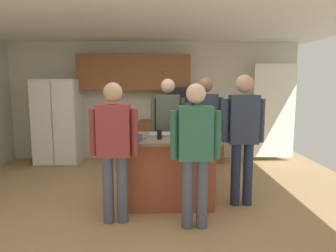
{
  "coord_description": "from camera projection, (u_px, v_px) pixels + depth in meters",
  "views": [
    {
      "loc": [
        0.22,
        -3.97,
        1.65
      ],
      "look_at": [
        0.29,
        0.45,
        1.05
      ],
      "focal_mm": 32.07,
      "sensor_mm": 36.0,
      "label": 1
    }
  ],
  "objects": [
    {
      "name": "floor",
      "position": [
        147.0,
        205.0,
        4.16
      ],
      "size": [
        7.04,
        7.04,
        0.0
      ],
      "primitive_type": "plane",
      "color": "tan",
      "rests_on": "ground"
    },
    {
      "name": "glass_pilsner",
      "position": [
        159.0,
        134.0,
        3.99
      ],
      "size": [
        0.06,
        0.06,
        0.13
      ],
      "color": "black",
      "rests_on": "kitchen_island"
    },
    {
      "name": "person_guest_left",
      "position": [
        114.0,
        143.0,
        3.53
      ],
      "size": [
        0.57,
        0.22,
        1.68
      ],
      "rotation": [
        0.0,
        0.0,
        0.78
      ],
      "color": "#4C5166",
      "rests_on": "ground"
    },
    {
      "name": "ceiling",
      "position": [
        146.0,
        10.0,
        3.81
      ],
      "size": [
        7.04,
        7.04,
        0.0
      ],
      "primitive_type": "plane",
      "color": "white"
    },
    {
      "name": "person_host_foreground",
      "position": [
        205.0,
        124.0,
        4.85
      ],
      "size": [
        0.57,
        0.23,
        1.78
      ],
      "rotation": [
        0.0,
        0.0,
        -2.31
      ],
      "color": "#383842",
      "rests_on": "ground"
    },
    {
      "name": "mug_blue_stoneware",
      "position": [
        140.0,
        137.0,
        3.86
      ],
      "size": [
        0.12,
        0.08,
        0.1
      ],
      "color": "#4C6B99",
      "rests_on": "kitchen_island"
    },
    {
      "name": "tumbler_amber",
      "position": [
        190.0,
        129.0,
        4.5
      ],
      "size": [
        0.07,
        0.07,
        0.12
      ],
      "color": "black",
      "rests_on": "kitchen_island"
    },
    {
      "name": "french_door_window_panel",
      "position": [
        274.0,
        111.0,
        6.43
      ],
      "size": [
        0.9,
        0.06,
        2.0
      ],
      "primitive_type": "cube",
      "color": "white",
      "rests_on": "ground"
    },
    {
      "name": "person_guest_right",
      "position": [
        195.0,
        147.0,
        3.39
      ],
      "size": [
        0.57,
        0.22,
        1.67
      ],
      "rotation": [
        0.0,
        0.0,
        1.92
      ],
      "color": "#4C5166",
      "rests_on": "ground"
    },
    {
      "name": "cabinet_run_lower",
      "position": [
        180.0,
        141.0,
        6.56
      ],
      "size": [
        1.8,
        0.63,
        0.9
      ],
      "color": "brown",
      "rests_on": "ground"
    },
    {
      "name": "mug_ceramic_white",
      "position": [
        129.0,
        138.0,
        3.83
      ],
      "size": [
        0.12,
        0.08,
        0.1
      ],
      "color": "#4C6B99",
      "rests_on": "kitchen_island"
    },
    {
      "name": "back_wall",
      "position": [
        153.0,
        101.0,
        6.75
      ],
      "size": [
        6.4,
        0.1,
        2.6
      ],
      "primitive_type": "cube",
      "color": "beige",
      "rests_on": "ground"
    },
    {
      "name": "person_elder_center",
      "position": [
        243.0,
        131.0,
        4.05
      ],
      "size": [
        0.57,
        0.24,
        1.79
      ],
      "rotation": [
        0.0,
        0.0,
        3.01
      ],
      "color": "#232D4C",
      "rests_on": "ground"
    },
    {
      "name": "glass_stout_tall",
      "position": [
        205.0,
        132.0,
        4.18
      ],
      "size": [
        0.07,
        0.07,
        0.14
      ],
      "color": "black",
      "rests_on": "kitchen_island"
    },
    {
      "name": "microwave_over_range",
      "position": [
        181.0,
        95.0,
        6.45
      ],
      "size": [
        0.56,
        0.4,
        0.32
      ],
      "primitive_type": "cube",
      "color": "black"
    },
    {
      "name": "refrigerator",
      "position": [
        59.0,
        122.0,
        6.36
      ],
      "size": [
        0.9,
        0.76,
        1.78
      ],
      "color": "white",
      "rests_on": "ground"
    },
    {
      "name": "kitchen_island",
      "position": [
        168.0,
        169.0,
        4.24
      ],
      "size": [
        1.35,
        0.97,
        0.94
      ],
      "color": "#9E4C33",
      "rests_on": "ground"
    },
    {
      "name": "glass_short_whisky",
      "position": [
        206.0,
        134.0,
        3.94
      ],
      "size": [
        0.06,
        0.06,
        0.17
      ],
      "color": "#321A0C",
      "rests_on": "kitchen_island"
    },
    {
      "name": "person_guest_by_door",
      "position": [
        168.0,
        123.0,
        5.0
      ],
      "size": [
        0.57,
        0.23,
        1.76
      ],
      "rotation": [
        0.0,
        0.0,
        -1.58
      ],
      "color": "#383842",
      "rests_on": "ground"
    },
    {
      "name": "cabinet_run_upper",
      "position": [
        134.0,
        73.0,
        6.47
      ],
      "size": [
        2.4,
        0.38,
        0.75
      ],
      "color": "brown"
    },
    {
      "name": "serving_tray",
      "position": [
        165.0,
        135.0,
        4.23
      ],
      "size": [
        0.44,
        0.3,
        0.04
      ],
      "color": "#B7B7BC",
      "rests_on": "kitchen_island"
    }
  ]
}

